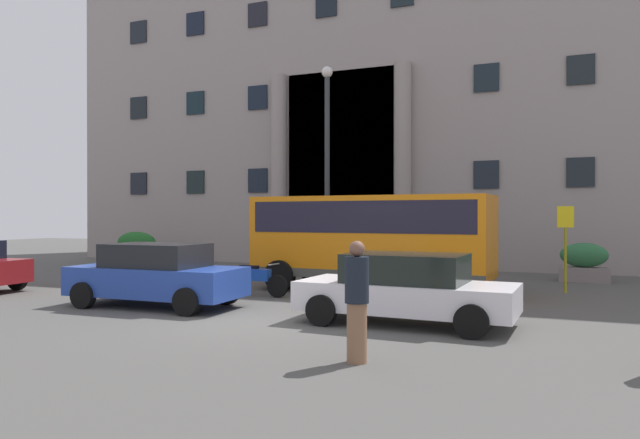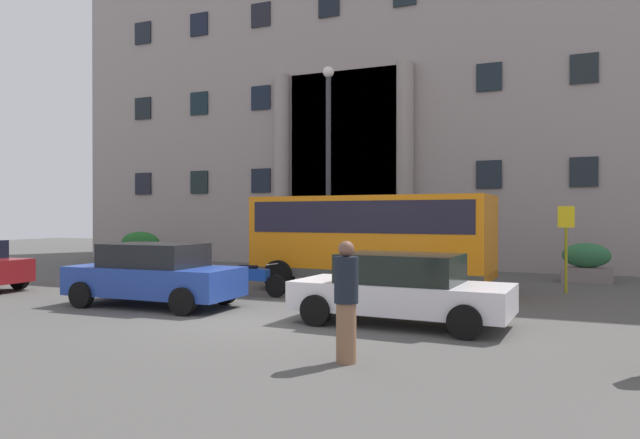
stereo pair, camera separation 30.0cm
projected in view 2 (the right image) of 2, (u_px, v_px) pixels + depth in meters
ground_plane at (243, 323)px, 12.04m from camera, size 80.00×64.00×0.12m
office_building_facade at (429, 83)px, 28.07m from camera, size 33.70×9.61×17.22m
orange_minibus at (371, 235)px, 16.71m from camera, size 6.87×2.79×2.73m
bus_stop_sign at (566, 239)px, 16.26m from camera, size 0.44×0.08×2.45m
hedge_planter_entrance_left at (301, 253)px, 22.66m from camera, size 1.89×0.99×1.48m
hedge_planter_west at (394, 256)px, 21.82m from camera, size 1.71×0.77×1.37m
hedge_planter_far_west at (586, 263)px, 18.96m from camera, size 1.54×0.72×1.28m
hedge_planter_entrance_right at (140, 248)px, 26.07m from camera, size 2.15×0.73×1.46m
parked_hatchback_near at (401, 288)px, 11.62m from camera, size 4.37×2.15×1.42m
parked_estate_mid at (154, 274)px, 13.95m from camera, size 4.23×1.99×1.51m
motorcycle_near_kerb at (146, 274)px, 17.22m from camera, size 1.92×0.55×0.89m
scooter_by_planter at (367, 285)px, 14.31m from camera, size 2.02×0.55×0.89m
motorcycle_far_end at (252, 279)px, 15.79m from camera, size 2.02×0.55×0.89m
pedestrian_woman_dark_dress at (346, 301)px, 8.58m from camera, size 0.36×0.36×1.81m
lamppost_plaza_centre at (328, 154)px, 20.81m from camera, size 0.40×0.40×7.53m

